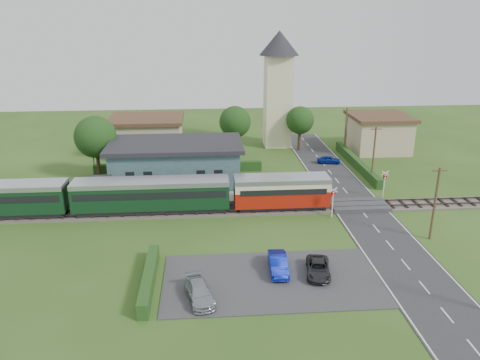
{
  "coord_description": "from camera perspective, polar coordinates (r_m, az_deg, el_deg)",
  "views": [
    {
      "loc": [
        -6.45,
        -43.73,
        19.68
      ],
      "look_at": [
        -2.75,
        4.0,
        2.77
      ],
      "focal_mm": 35.0,
      "sensor_mm": 36.0,
      "label": 1
    }
  ],
  "objects": [
    {
      "name": "pedestrian_far",
      "position": [
        52.29,
        -13.73,
        -1.61
      ],
      "size": [
        0.95,
        1.08,
        1.87
      ],
      "primitive_type": "imported",
      "rotation": [
        0.0,
        0.0,
        1.26
      ],
      "color": "gray",
      "rests_on": "platform"
    },
    {
      "name": "ground",
      "position": [
        48.39,
        3.62,
        -4.58
      ],
      "size": [
        120.0,
        120.0,
        0.0
      ],
      "primitive_type": "plane",
      "color": "#2D4C19"
    },
    {
      "name": "utility_pole_c",
      "position": [
        59.76,
        15.98,
        3.11
      ],
      "size": [
        1.4,
        0.22,
        7.0
      ],
      "color": "#473321",
      "rests_on": "ground"
    },
    {
      "name": "crossing_deck",
      "position": [
        52.35,
        14.25,
        -2.99
      ],
      "size": [
        6.2,
        3.4,
        0.45
      ],
      "primitive_type": "cube",
      "color": "#333335",
      "rests_on": "ground"
    },
    {
      "name": "house_east",
      "position": [
        74.65,
        16.53,
        5.58
      ],
      "size": [
        8.8,
        8.8,
        5.5
      ],
      "color": "tan",
      "rests_on": "ground"
    },
    {
      "name": "railway_track",
      "position": [
        50.16,
        3.31,
        -3.54
      ],
      "size": [
        76.0,
        3.2,
        0.49
      ],
      "color": "#4C443D",
      "rests_on": "ground"
    },
    {
      "name": "utility_pole_d",
      "position": [
        70.75,
        12.73,
        5.86
      ],
      "size": [
        1.4,
        0.22,
        7.0
      ],
      "color": "#473321",
      "rests_on": "ground"
    },
    {
      "name": "house_west",
      "position": [
        71.29,
        -11.24,
        5.38
      ],
      "size": [
        10.8,
        8.8,
        5.5
      ],
      "color": "tan",
      "rests_on": "ground"
    },
    {
      "name": "car_park_dark",
      "position": [
        38.43,
        9.5,
        -10.56
      ],
      "size": [
        2.51,
        4.22,
        1.1
      ],
      "primitive_type": "imported",
      "rotation": [
        0.0,
        0.0,
        -0.18
      ],
      "color": "#222328",
      "rests_on": "car_park"
    },
    {
      "name": "hedge_carpark",
      "position": [
        37.3,
        -11.03,
        -11.71
      ],
      "size": [
        0.8,
        9.0,
        1.2
      ],
      "primitive_type": "cube",
      "color": "#193814",
      "rests_on": "ground"
    },
    {
      "name": "utility_pole_b",
      "position": [
        45.91,
        22.66,
        -2.59
      ],
      "size": [
        1.4,
        0.22,
        7.0
      ],
      "color": "#473321",
      "rests_on": "ground"
    },
    {
      "name": "tree_c",
      "position": [
        71.83,
        7.33,
        7.22
      ],
      "size": [
        4.2,
        4.2,
        6.78
      ],
      "color": "#332316",
      "rests_on": "ground"
    },
    {
      "name": "car_park_blue",
      "position": [
        38.43,
        4.68,
        -10.14
      ],
      "size": [
        1.55,
        4.06,
        1.32
      ],
      "primitive_type": "imported",
      "rotation": [
        0.0,
        0.0,
        -0.04
      ],
      "color": "#091A99",
      "rests_on": "car_park"
    },
    {
      "name": "tree_b",
      "position": [
        68.47,
        -0.61,
        7.09
      ],
      "size": [
        4.6,
        4.6,
        7.34
      ],
      "color": "#332316",
      "rests_on": "ground"
    },
    {
      "name": "train",
      "position": [
        49.76,
        -14.36,
        -1.78
      ],
      "size": [
        43.2,
        2.9,
        3.4
      ],
      "color": "#232328",
      "rests_on": "ground"
    },
    {
      "name": "car_on_road",
      "position": [
        66.65,
        10.76,
        2.46
      ],
      "size": [
        3.34,
        1.72,
        1.09
      ],
      "primitive_type": "imported",
      "rotation": [
        0.0,
        0.0,
        1.43
      ],
      "color": "navy",
      "rests_on": "road"
    },
    {
      "name": "hedge_station",
      "position": [
        62.32,
        -7.49,
        1.5
      ],
      "size": [
        22.0,
        0.8,
        1.3
      ],
      "primitive_type": "cube",
      "color": "#193814",
      "rests_on": "ground"
    },
    {
      "name": "streetlamp_east",
      "position": [
        76.05,
        12.93,
        6.32
      ],
      "size": [
        0.3,
        0.3,
        5.15
      ],
      "color": "#3F3F47",
      "rests_on": "ground"
    },
    {
      "name": "equipment_hut",
      "position": [
        53.38,
        -16.66,
        -1.03
      ],
      "size": [
        2.3,
        2.3,
        2.55
      ],
      "color": "beige",
      "rests_on": "platform"
    },
    {
      "name": "road",
      "position": [
        50.69,
        14.92,
        -4.06
      ],
      "size": [
        6.0,
        70.0,
        0.05
      ],
      "primitive_type": "cube",
      "color": "#28282B",
      "rests_on": "ground"
    },
    {
      "name": "station_building",
      "position": [
        57.41,
        -7.78,
        2.06
      ],
      "size": [
        16.0,
        9.0,
        5.3
      ],
      "color": "#374E56",
      "rests_on": "ground"
    },
    {
      "name": "streetlamp_west",
      "position": [
        67.68,
        -17.62,
        4.3
      ],
      "size": [
        0.3,
        0.3,
        5.15
      ],
      "color": "#3F3F47",
      "rests_on": "ground"
    },
    {
      "name": "crossing_signal_near",
      "position": [
        48.48,
        11.26,
        -2.15
      ],
      "size": [
        0.84,
        0.28,
        3.28
      ],
      "color": "silver",
      "rests_on": "ground"
    },
    {
      "name": "tree_a",
      "position": [
        61.0,
        -17.2,
        5.02
      ],
      "size": [
        5.2,
        5.2,
        8.0
      ],
      "color": "#332316",
      "rests_on": "ground"
    },
    {
      "name": "pedestrian_near",
      "position": [
        51.64,
        -2.1,
        -1.36
      ],
      "size": [
        0.74,
        0.58,
        1.79
      ],
      "primitive_type": "imported",
      "rotation": [
        0.0,
        0.0,
        3.4
      ],
      "color": "gray",
      "rests_on": "platform"
    },
    {
      "name": "platform",
      "position": [
        52.78,
        -7.98,
        -2.37
      ],
      "size": [
        30.0,
        3.0,
        0.45
      ],
      "primitive_type": "cube",
      "color": "gray",
      "rests_on": "ground"
    },
    {
      "name": "car_park_silver",
      "position": [
        35.02,
        -4.97,
        -13.48
      ],
      "size": [
        2.6,
        4.43,
        1.21
      ],
      "primitive_type": "imported",
      "rotation": [
        0.0,
        0.0,
        0.23
      ],
      "color": "#9298A0",
      "rests_on": "car_park"
    },
    {
      "name": "church_tower",
      "position": [
        73.25,
        4.7,
        11.97
      ],
      "size": [
        6.0,
        6.0,
        17.6
      ],
      "color": "beige",
      "rests_on": "ground"
    },
    {
      "name": "car_park",
      "position": [
        37.65,
        3.87,
        -12.04
      ],
      "size": [
        17.0,
        9.0,
        0.08
      ],
      "primitive_type": "cube",
      "color": "#333335",
      "rests_on": "ground"
    },
    {
      "name": "crossing_signal_far",
      "position": [
        55.01,
        17.2,
        -0.04
      ],
      "size": [
        0.84,
        0.28,
        3.28
      ],
      "color": "silver",
      "rests_on": "ground"
    },
    {
      "name": "hedge_roadside",
      "position": [
        66.02,
        14.01,
        2.06
      ],
      "size": [
        0.8,
        18.0,
        1.2
      ],
      "primitive_type": "cube",
      "color": "#193814",
      "rests_on": "ground"
    }
  ]
}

